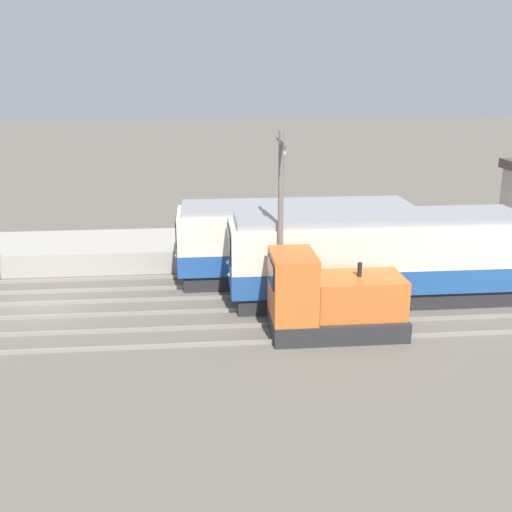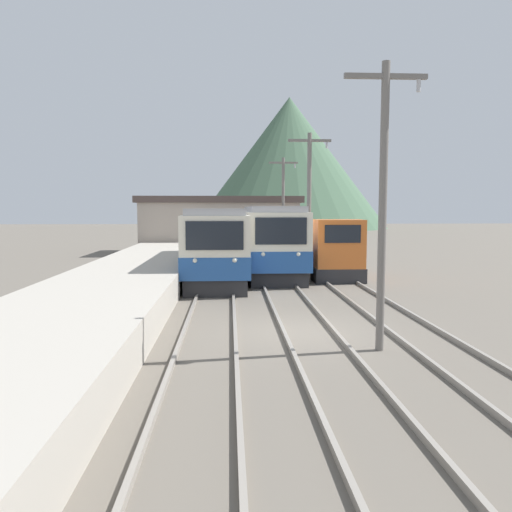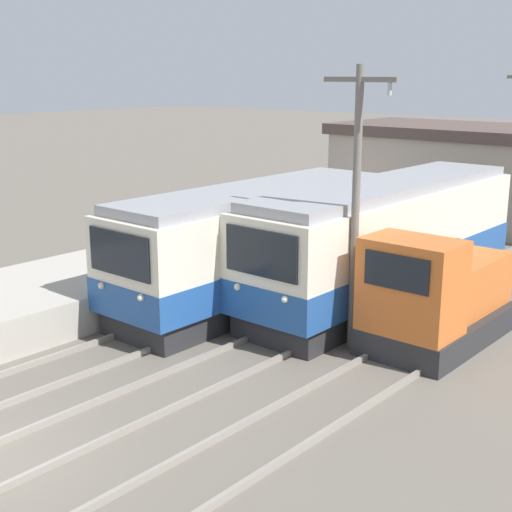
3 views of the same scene
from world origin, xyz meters
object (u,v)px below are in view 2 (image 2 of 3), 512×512
Objects in this scene: catenary_mast_near at (383,196)px; catenary_mast_mid at (309,202)px; commuter_train_left at (218,247)px; catenary_mast_far at (283,204)px; shunting_locomotive at (333,255)px; commuter_train_center at (270,242)px.

catenary_mast_near and catenary_mast_mid have the same top height.
commuter_train_left is at bearing 163.74° from catenary_mast_mid.
commuter_train_left is at bearing 108.99° from catenary_mast_near.
catenary_mast_near is at bearing -71.01° from commuter_train_left.
catenary_mast_near and catenary_mast_far have the same top height.
catenary_mast_near is 22.52m from catenary_mast_far.
catenary_mast_far is (0.00, 22.52, 0.00)m from catenary_mast_near.
shunting_locomotive is (5.80, 0.33, -0.44)m from commuter_train_left.
catenary_mast_mid is 1.00× the size of catenary_mast_far.
catenary_mast_mid is at bearing -69.89° from commuter_train_center.
catenary_mast_far is (0.00, 11.26, 0.00)m from catenary_mast_mid.
catenary_mast_near is (-1.49, -12.84, 2.61)m from shunting_locomotive.
shunting_locomotive is at bearing -81.23° from catenary_mast_far.
shunting_locomotive is at bearing 83.37° from catenary_mast_near.
shunting_locomotive is at bearing 46.74° from catenary_mast_mid.
catenary_mast_far is at bearing 98.77° from shunting_locomotive.
catenary_mast_near is (1.51, -15.38, 2.13)m from commuter_train_center.
catenary_mast_far reaches higher than shunting_locomotive.
commuter_train_center is 15.60m from catenary_mast_near.
commuter_train_center reaches higher than shunting_locomotive.
commuter_train_center is (2.80, 2.86, 0.05)m from commuter_train_left.
catenary_mast_near is 1.00× the size of catenary_mast_mid.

